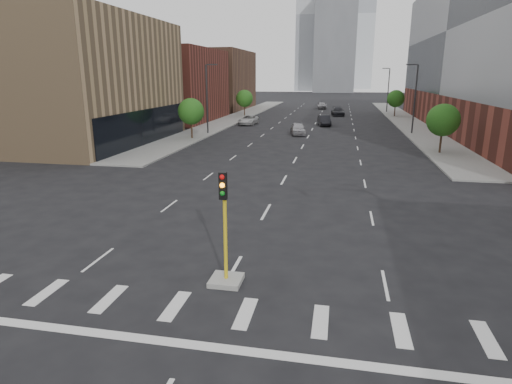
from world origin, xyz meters
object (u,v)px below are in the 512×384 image
(car_near_left, at_px, (298,129))
(car_deep_right, at_px, (338,111))
(median_traffic_signal, at_px, (226,260))
(car_mid_right, at_px, (324,120))
(car_far_left, at_px, (248,120))
(car_distant, at_px, (322,105))

(car_near_left, distance_m, car_deep_right, 29.41)
(car_near_left, xyz_separation_m, car_deep_right, (4.91, 29.00, 0.01))
(median_traffic_signal, bearing_deg, car_mid_right, 88.41)
(car_near_left, bearing_deg, car_far_left, 120.82)
(car_distant, bearing_deg, median_traffic_signal, -96.63)
(median_traffic_signal, bearing_deg, car_distant, 90.29)
(median_traffic_signal, distance_m, car_distant, 88.58)
(median_traffic_signal, relative_size, car_distant, 0.92)
(car_near_left, bearing_deg, car_deep_right, 70.40)
(median_traffic_signal, xyz_separation_m, car_mid_right, (1.50, 54.10, -0.18))
(car_near_left, relative_size, car_deep_right, 0.84)
(median_traffic_signal, bearing_deg, car_near_left, 92.01)
(car_distant, bearing_deg, car_near_left, -98.23)
(median_traffic_signal, xyz_separation_m, car_near_left, (-1.50, 42.74, -0.18))
(car_mid_right, relative_size, car_deep_right, 0.87)
(car_distant, bearing_deg, car_mid_right, -93.69)
(car_near_left, xyz_separation_m, car_mid_right, (3.00, 11.36, -0.00))
(car_far_left, distance_m, car_distant, 36.81)
(car_near_left, xyz_separation_m, car_far_left, (-9.00, 10.42, -0.05))
(median_traffic_signal, height_order, car_distant, median_traffic_signal)
(median_traffic_signal, relative_size, car_far_left, 0.83)
(car_mid_right, height_order, car_distant, car_distant)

